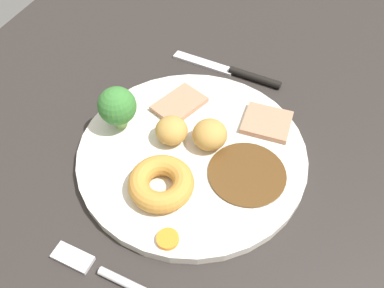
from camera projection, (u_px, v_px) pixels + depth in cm
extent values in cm
cube|color=#2B2623|center=(189.00, 149.00, 52.84)|extent=(120.00, 84.00, 3.60)
cylinder|color=silver|center=(192.00, 152.00, 49.33)|extent=(29.80, 29.80, 1.40)
cylinder|color=#563819|center=(247.00, 173.00, 46.12)|extent=(9.67, 9.67, 0.30)
cube|color=tan|center=(267.00, 122.00, 51.25)|extent=(5.84, 6.41, 0.80)
cube|color=tan|center=(179.00, 104.00, 53.51)|extent=(8.49, 7.32, 0.80)
torus|color=#C68938|center=(158.00, 182.00, 43.95)|extent=(7.83, 7.83, 2.56)
ellipsoid|color=#BC8C42|center=(210.00, 135.00, 47.90)|extent=(5.45, 5.41, 3.72)
ellipsoid|color=#BC8C42|center=(172.00, 130.00, 48.61)|extent=(6.04, 6.03, 3.35)
cylinder|color=orange|center=(168.00, 239.00, 40.44)|extent=(2.47, 2.47, 0.60)
cylinder|color=#8CB766|center=(120.00, 121.00, 50.66)|extent=(1.56, 1.56, 1.97)
sphere|color=#387A33|center=(117.00, 106.00, 48.53)|extent=(5.08, 5.08, 5.08)
cube|color=silver|center=(73.00, 257.00, 40.58)|extent=(2.33, 4.64, 0.60)
cylinder|color=black|center=(255.00, 77.00, 59.03)|extent=(2.21, 8.58, 1.20)
cube|color=silver|center=(203.00, 63.00, 61.96)|extent=(2.94, 10.63, 0.40)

